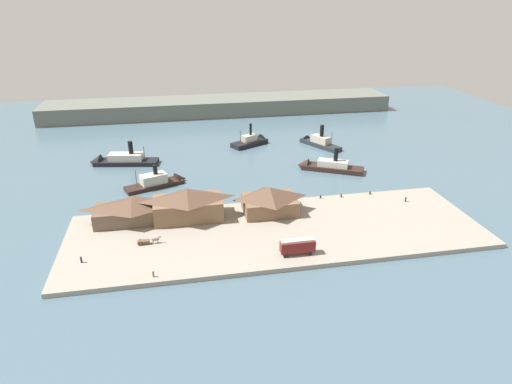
# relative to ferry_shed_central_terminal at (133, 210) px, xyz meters

# --- Properties ---
(ground_plane) EXTENTS (320.00, 320.00, 0.00)m
(ground_plane) POSITION_rel_ferry_shed_central_terminal_xyz_m (37.79, 9.64, -4.47)
(ground_plane) COLOR #476070
(quay_promenade) EXTENTS (110.00, 36.00, 1.20)m
(quay_promenade) POSITION_rel_ferry_shed_central_terminal_xyz_m (37.79, -12.36, -3.87)
(quay_promenade) COLOR gray
(quay_promenade) RESTS_ON ground
(seawall_edge) EXTENTS (110.00, 0.80, 1.00)m
(seawall_edge) POSITION_rel_ferry_shed_central_terminal_xyz_m (37.79, 6.04, -3.97)
(seawall_edge) COLOR slate
(seawall_edge) RESTS_ON ground
(ferry_shed_central_terminal) EXTENTS (20.89, 10.00, 6.44)m
(ferry_shed_central_terminal) POSITION_rel_ferry_shed_central_terminal_xyz_m (0.00, 0.00, 0.00)
(ferry_shed_central_terminal) COLOR brown
(ferry_shed_central_terminal) RESTS_ON quay_promenade
(ferry_shed_east_terminal) EXTENTS (19.09, 10.55, 8.41)m
(ferry_shed_east_terminal) POSITION_rel_ferry_shed_central_terminal_xyz_m (14.94, -1.22, 1.00)
(ferry_shed_east_terminal) COLOR brown
(ferry_shed_east_terminal) RESTS_ON quay_promenade
(ferry_shed_west_terminal) EXTENTS (15.27, 11.39, 7.69)m
(ferry_shed_west_terminal) POSITION_rel_ferry_shed_central_terminal_xyz_m (38.04, -1.75, 0.64)
(ferry_shed_west_terminal) COLOR brown
(ferry_shed_west_terminal) RESTS_ON quay_promenade
(street_tram) EXTENTS (8.42, 2.42, 4.06)m
(street_tram) POSITION_rel_ferry_shed_central_terminal_xyz_m (39.76, -25.12, -0.88)
(street_tram) COLOR maroon
(street_tram) RESTS_ON quay_promenade
(horse_cart) EXTENTS (5.83, 1.30, 1.87)m
(horse_cart) POSITION_rel_ferry_shed_central_terminal_xyz_m (4.32, -13.46, -2.34)
(horse_cart) COLOR brown
(horse_cart) RESTS_ON quay_promenade
(pedestrian_walking_west) EXTENTS (0.41, 0.41, 1.64)m
(pedestrian_walking_west) POSITION_rel_ferry_shed_central_terminal_xyz_m (5.83, -28.24, -2.52)
(pedestrian_walking_west) COLOR #6B5B4C
(pedestrian_walking_west) RESTS_ON quay_promenade
(pedestrian_walking_east) EXTENTS (0.44, 0.44, 1.78)m
(pedestrian_walking_east) POSITION_rel_ferry_shed_central_terminal_xyz_m (-10.82, -19.25, -2.46)
(pedestrian_walking_east) COLOR #232328
(pedestrian_walking_east) RESTS_ON quay_promenade
(pedestrian_near_west_shed) EXTENTS (0.42, 0.42, 1.70)m
(pedestrian_near_west_shed) POSITION_rel_ferry_shed_central_terminal_xyz_m (79.85, -2.63, -2.49)
(pedestrian_near_west_shed) COLOR #232328
(pedestrian_near_west_shed) RESTS_ON quay_promenade
(mooring_post_west) EXTENTS (0.44, 0.44, 0.90)m
(mooring_post_west) POSITION_rel_ferry_shed_central_terminal_xyz_m (61.90, 4.04, -2.82)
(mooring_post_west) COLOR black
(mooring_post_west) RESTS_ON quay_promenade
(mooring_post_center_east) EXTENTS (0.44, 0.44, 0.90)m
(mooring_post_center_east) POSITION_rel_ferry_shed_central_terminal_xyz_m (71.50, 4.33, -2.82)
(mooring_post_center_east) COLOR black
(mooring_post_center_east) RESTS_ON quay_promenade
(mooring_post_center_west) EXTENTS (0.44, 0.44, 0.90)m
(mooring_post_center_west) POSITION_rel_ferry_shed_central_terminal_xyz_m (55.41, 4.47, -2.82)
(mooring_post_center_west) COLOR black
(mooring_post_center_west) RESTS_ON quay_promenade
(ferry_near_quay) EXTENTS (14.44, 20.69, 10.63)m
(ferry_near_quay) POSITION_rel_ferry_shed_central_terminal_xyz_m (71.34, 57.50, -2.76)
(ferry_near_quay) COLOR #23282D
(ferry_near_quay) RESTS_ON ground
(ferry_approaching_east) EXTENTS (21.24, 12.37, 9.37)m
(ferry_approaching_east) POSITION_rel_ferry_shed_central_terminal_xyz_m (7.09, 26.51, -2.98)
(ferry_approaching_east) COLOR black
(ferry_approaching_east) RESTS_ON ground
(ferry_moored_west) EXTENTS (23.69, 15.92, 10.37)m
(ferry_moored_west) POSITION_rel_ferry_shed_central_terminal_xyz_m (65.54, 29.98, -3.05)
(ferry_moored_west) COLOR black
(ferry_moored_west) RESTS_ON ground
(ferry_approaching_west) EXTENTS (17.83, 13.21, 10.93)m
(ferry_approaching_west) POSITION_rel_ferry_shed_central_terminal_xyz_m (45.16, 63.88, -3.02)
(ferry_approaching_west) COLOR black
(ferry_approaching_west) RESTS_ON ground
(ferry_outer_harbor) EXTENTS (26.13, 10.47, 10.97)m
(ferry_outer_harbor) POSITION_rel_ferry_shed_central_terminal_xyz_m (-8.73, 49.98, -2.95)
(ferry_outer_harbor) COLOR black
(ferry_outer_harbor) RESTS_ON ground
(far_headland) EXTENTS (180.00, 24.00, 8.00)m
(far_headland) POSITION_rel_ferry_shed_central_terminal_xyz_m (37.79, 119.64, -0.47)
(far_headland) COLOR #60665B
(far_headland) RESTS_ON ground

